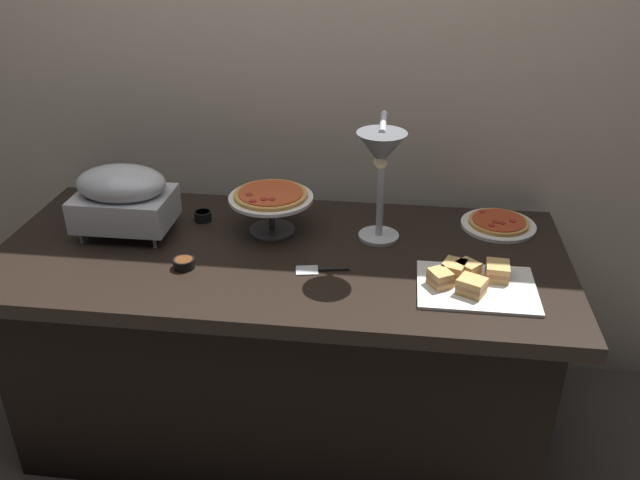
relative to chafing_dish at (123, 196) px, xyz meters
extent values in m
plane|color=#4C443D|center=(0.55, -0.06, -0.90)|extent=(8.00, 8.00, 0.00)
cube|color=#B7A893|center=(0.55, 0.44, 0.30)|extent=(4.40, 0.04, 2.40)
cube|color=black|center=(0.55, -0.06, -0.17)|extent=(1.90, 0.84, 0.05)
cube|color=black|center=(0.55, -0.06, -0.55)|extent=(1.75, 0.74, 0.71)
cylinder|color=#B7BABF|center=(-0.13, -0.09, -0.12)|extent=(0.01, 0.01, 0.04)
cylinder|color=#B7BABF|center=(0.13, -0.09, -0.12)|extent=(0.01, 0.01, 0.04)
cylinder|color=#B7BABF|center=(-0.13, 0.09, -0.12)|extent=(0.01, 0.01, 0.04)
cylinder|color=#B7BABF|center=(0.13, 0.09, -0.12)|extent=(0.01, 0.01, 0.04)
cube|color=#B7BABF|center=(0.00, 0.00, -0.05)|extent=(0.32, 0.23, 0.11)
ellipsoid|color=#B7BABF|center=(0.00, 0.00, 0.05)|extent=(0.31, 0.22, 0.12)
cylinder|color=#B7BABF|center=(0.87, 0.08, -0.13)|extent=(0.14, 0.14, 0.01)
cylinder|color=#B7BABF|center=(0.87, 0.08, 0.09)|extent=(0.02, 0.02, 0.43)
cylinder|color=#B7BABF|center=(0.87, -0.02, 0.30)|extent=(0.02, 0.19, 0.02)
cone|color=#595B60|center=(0.87, -0.11, 0.25)|extent=(0.15, 0.15, 0.10)
sphere|color=#F9EAB2|center=(0.87, -0.11, 0.21)|extent=(0.04, 0.04, 0.04)
cylinder|color=white|center=(1.29, 0.21, -0.13)|extent=(0.26, 0.26, 0.01)
cylinder|color=#C68E42|center=(1.29, 0.21, -0.12)|extent=(0.21, 0.21, 0.01)
cylinder|color=#AD3D1E|center=(1.29, 0.21, -0.11)|extent=(0.19, 0.19, 0.00)
cylinder|color=maroon|center=(1.24, 0.27, -0.11)|extent=(0.02, 0.02, 0.00)
cylinder|color=maroon|center=(1.34, 0.21, -0.11)|extent=(0.02, 0.02, 0.00)
cylinder|color=maroon|center=(1.28, 0.19, -0.11)|extent=(0.02, 0.02, 0.00)
cylinder|color=maroon|center=(1.30, 0.18, -0.11)|extent=(0.02, 0.02, 0.00)
cylinder|color=maroon|center=(1.26, 0.16, -0.11)|extent=(0.02, 0.02, 0.00)
cylinder|color=#595B60|center=(0.50, 0.08, -0.08)|extent=(0.02, 0.02, 0.12)
cylinder|color=#595B60|center=(0.50, 0.08, -0.14)|extent=(0.16, 0.16, 0.01)
cylinder|color=white|center=(0.50, 0.08, -0.01)|extent=(0.29, 0.29, 0.01)
cylinder|color=#C68E42|center=(0.50, 0.08, 0.00)|extent=(0.25, 0.25, 0.01)
cylinder|color=#B74723|center=(0.50, 0.08, 0.01)|extent=(0.22, 0.22, 0.00)
cylinder|color=maroon|center=(0.45, 0.00, 0.01)|extent=(0.02, 0.02, 0.00)
cylinder|color=maroon|center=(0.43, 0.05, 0.01)|extent=(0.02, 0.02, 0.00)
cylinder|color=maroon|center=(0.51, 0.02, 0.01)|extent=(0.02, 0.02, 0.00)
cylinder|color=maroon|center=(0.49, 0.02, 0.01)|extent=(0.02, 0.02, 0.00)
cube|color=white|center=(1.18, -0.22, -0.14)|extent=(0.35, 0.27, 0.01)
cube|color=tan|center=(1.16, -0.27, -0.12)|extent=(0.10, 0.09, 0.02)
cube|color=#9E6642|center=(1.16, -0.27, -0.11)|extent=(0.10, 0.09, 0.01)
cube|color=tan|center=(1.16, -0.27, -0.09)|extent=(0.10, 0.09, 0.02)
cube|color=tan|center=(1.11, -0.17, -0.12)|extent=(0.09, 0.09, 0.02)
cube|color=#9E6642|center=(1.11, -0.17, -0.11)|extent=(0.09, 0.09, 0.01)
cube|color=tan|center=(1.11, -0.17, -0.09)|extent=(0.09, 0.09, 0.02)
cube|color=tan|center=(1.16, -0.17, -0.12)|extent=(0.08, 0.08, 0.02)
cube|color=#9E6642|center=(1.16, -0.17, -0.11)|extent=(0.08, 0.08, 0.01)
cube|color=tan|center=(1.16, -0.17, -0.09)|extent=(0.08, 0.08, 0.02)
cube|color=tan|center=(1.07, -0.23, -0.12)|extent=(0.08, 0.09, 0.02)
cube|color=#9E6642|center=(1.07, -0.23, -0.11)|extent=(0.08, 0.09, 0.01)
cube|color=tan|center=(1.07, -0.23, -0.09)|extent=(0.08, 0.09, 0.02)
cube|color=tan|center=(1.25, -0.17, -0.12)|extent=(0.07, 0.09, 0.02)
cube|color=#9E6642|center=(1.25, -0.17, -0.11)|extent=(0.07, 0.09, 0.01)
cube|color=tan|center=(1.25, -0.17, -0.09)|extent=(0.07, 0.09, 0.02)
cylinder|color=black|center=(0.27, -0.21, -0.13)|extent=(0.07, 0.07, 0.03)
cylinder|color=#562D14|center=(0.27, -0.21, -0.11)|extent=(0.06, 0.06, 0.01)
cylinder|color=black|center=(0.23, 0.13, -0.12)|extent=(0.06, 0.06, 0.04)
cylinder|color=#562D14|center=(0.23, 0.13, -0.11)|extent=(0.05, 0.05, 0.01)
cube|color=#B7BABF|center=(0.66, -0.18, -0.14)|extent=(0.08, 0.07, 0.00)
cylinder|color=black|center=(0.74, -0.17, -0.14)|extent=(0.10, 0.03, 0.01)
camera|label=1|loc=(0.92, -1.94, 0.91)|focal=36.75mm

